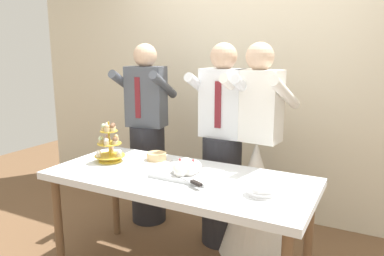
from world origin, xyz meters
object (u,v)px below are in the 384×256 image
object	(u,v)px
dessert_table	(178,186)
round_cake	(157,157)
person_groom	(222,157)
person_guest	(147,144)
cupcake_stand	(109,144)
plate_stack	(262,189)
main_cake_tray	(186,169)
person_bride	(255,182)

from	to	relation	value
dessert_table	round_cake	world-z (taller)	round_cake
person_groom	person_guest	xyz separation A→B (m)	(-0.78, 0.06, 0.00)
person_groom	cupcake_stand	bearing A→B (deg)	-138.68
cupcake_stand	round_cake	xyz separation A→B (m)	(0.31, 0.17, -0.11)
plate_stack	round_cake	xyz separation A→B (m)	(-0.91, 0.28, -0.01)
cupcake_stand	person_groom	size ratio (longest dim) A/B	0.18
main_cake_tray	plate_stack	size ratio (longest dim) A/B	2.32
cupcake_stand	plate_stack	bearing A→B (deg)	-4.92
person_groom	person_guest	world-z (taller)	same
person_groom	person_bride	xyz separation A→B (m)	(0.29, -0.01, -0.16)
dessert_table	main_cake_tray	xyz separation A→B (m)	(0.05, 0.02, 0.12)
cupcake_stand	main_cake_tray	distance (m)	0.67
person_guest	round_cake	bearing A→B (deg)	-49.08
cupcake_stand	person_groom	distance (m)	0.90
round_cake	person_guest	size ratio (longest dim) A/B	0.14
person_bride	plate_stack	bearing A→B (deg)	-69.24
plate_stack	person_guest	size ratio (longest dim) A/B	0.11
cupcake_stand	person_guest	xyz separation A→B (m)	(-0.11, 0.65, -0.16)
dessert_table	cupcake_stand	world-z (taller)	cupcake_stand
plate_stack	round_cake	distance (m)	0.95
plate_stack	round_cake	world-z (taller)	same
main_cake_tray	person_guest	world-z (taller)	person_guest
cupcake_stand	dessert_table	bearing A→B (deg)	-3.21
main_cake_tray	person_bride	bearing A→B (deg)	63.71
person_bride	dessert_table	bearing A→B (deg)	-119.65
plate_stack	person_groom	size ratio (longest dim) A/B	0.11
main_cake_tray	plate_stack	bearing A→B (deg)	-8.96
plate_stack	cupcake_stand	bearing A→B (deg)	175.08
dessert_table	person_groom	distance (m)	0.63
plate_stack	dessert_table	bearing A→B (deg)	173.35
person_guest	main_cake_tray	bearing A→B (deg)	-40.71
plate_stack	person_bride	world-z (taller)	person_bride
cupcake_stand	plate_stack	xyz separation A→B (m)	(1.22, -0.10, -0.10)
main_cake_tray	person_groom	distance (m)	0.61
person_bride	person_guest	xyz separation A→B (m)	(-1.07, 0.07, 0.16)
cupcake_stand	person_guest	distance (m)	0.68
plate_stack	person_bride	bearing A→B (deg)	110.76
plate_stack	person_groom	world-z (taller)	person_groom
dessert_table	round_cake	xyz separation A→B (m)	(-0.31, 0.21, 0.10)
round_cake	person_bride	xyz separation A→B (m)	(0.66, 0.40, -0.22)
main_cake_tray	round_cake	bearing A→B (deg)	152.23
plate_stack	person_guest	xyz separation A→B (m)	(-1.33, 0.75, -0.06)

